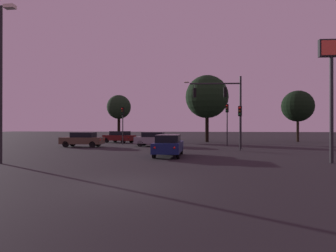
{
  "coord_description": "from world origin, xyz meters",
  "views": [
    {
      "loc": [
        2.73,
        -9.42,
        2.06
      ],
      "look_at": [
        -0.79,
        19.82,
        2.17
      ],
      "focal_mm": 29.15,
      "sensor_mm": 36.0,
      "label": 1
    }
  ],
  "objects_px": {
    "traffic_signal_mast_arm": "(225,100)",
    "parking_lot_lamp_post": "(1,65)",
    "car_nearside_lane": "(169,145)",
    "traffic_light_median": "(123,118)",
    "tree_center_horizon": "(119,107)",
    "car_far_lane": "(119,137)",
    "store_sign_illuminated": "(331,73)",
    "traffic_light_corner_right": "(227,116)",
    "tree_left_far": "(207,97)",
    "traffic_light_corner_left": "(240,119)",
    "car_crossing_left": "(154,139)",
    "tree_behind_sign": "(298,106)",
    "car_crossing_right": "(83,139)"
  },
  "relations": [
    {
      "from": "traffic_signal_mast_arm",
      "to": "parking_lot_lamp_post",
      "type": "height_order",
      "value": "parking_lot_lamp_post"
    },
    {
      "from": "car_nearside_lane",
      "to": "traffic_light_median",
      "type": "bearing_deg",
      "value": 119.5
    },
    {
      "from": "car_nearside_lane",
      "to": "tree_center_horizon",
      "type": "xyz_separation_m",
      "value": [
        -10.34,
        21.83,
        4.32
      ]
    },
    {
      "from": "traffic_light_median",
      "to": "car_far_lane",
      "type": "bearing_deg",
      "value": 113.19
    },
    {
      "from": "traffic_light_median",
      "to": "store_sign_illuminated",
      "type": "relative_size",
      "value": 0.62
    },
    {
      "from": "traffic_light_corner_right",
      "to": "tree_left_far",
      "type": "relative_size",
      "value": 0.5
    },
    {
      "from": "car_far_lane",
      "to": "parking_lot_lamp_post",
      "type": "relative_size",
      "value": 0.51
    },
    {
      "from": "traffic_light_median",
      "to": "traffic_light_corner_left",
      "type": "bearing_deg",
      "value": -28.4
    },
    {
      "from": "tree_left_far",
      "to": "tree_center_horizon",
      "type": "distance_m",
      "value": 13.82
    },
    {
      "from": "traffic_signal_mast_arm",
      "to": "car_crossing_left",
      "type": "height_order",
      "value": "traffic_signal_mast_arm"
    },
    {
      "from": "parking_lot_lamp_post",
      "to": "traffic_signal_mast_arm",
      "type": "bearing_deg",
      "value": 42.88
    },
    {
      "from": "store_sign_illuminated",
      "to": "tree_behind_sign",
      "type": "distance_m",
      "value": 24.22
    },
    {
      "from": "traffic_signal_mast_arm",
      "to": "car_crossing_left",
      "type": "xyz_separation_m",
      "value": [
        -7.27,
        2.11,
        -3.85
      ]
    },
    {
      "from": "car_far_lane",
      "to": "car_crossing_right",
      "type": "bearing_deg",
      "value": -101.48
    },
    {
      "from": "car_crossing_left",
      "to": "tree_center_horizon",
      "type": "distance_m",
      "value": 14.94
    },
    {
      "from": "tree_behind_sign",
      "to": "tree_center_horizon",
      "type": "distance_m",
      "value": 26.08
    },
    {
      "from": "traffic_signal_mast_arm",
      "to": "tree_behind_sign",
      "type": "bearing_deg",
      "value": 49.87
    },
    {
      "from": "car_crossing_right",
      "to": "tree_behind_sign",
      "type": "height_order",
      "value": "tree_behind_sign"
    },
    {
      "from": "parking_lot_lamp_post",
      "to": "traffic_light_median",
      "type": "bearing_deg",
      "value": 83.13
    },
    {
      "from": "tree_behind_sign",
      "to": "car_crossing_left",
      "type": "bearing_deg",
      "value": -148.84
    },
    {
      "from": "car_crossing_left",
      "to": "car_far_lane",
      "type": "bearing_deg",
      "value": 134.04
    },
    {
      "from": "traffic_light_corner_right",
      "to": "parking_lot_lamp_post",
      "type": "relative_size",
      "value": 0.51
    },
    {
      "from": "store_sign_illuminated",
      "to": "tree_center_horizon",
      "type": "bearing_deg",
      "value": 129.34
    },
    {
      "from": "traffic_light_corner_left",
      "to": "car_crossing_left",
      "type": "distance_m",
      "value": 9.65
    },
    {
      "from": "traffic_signal_mast_arm",
      "to": "store_sign_illuminated",
      "type": "distance_m",
      "value": 11.41
    },
    {
      "from": "car_crossing_left",
      "to": "tree_center_horizon",
      "type": "height_order",
      "value": "tree_center_horizon"
    },
    {
      "from": "traffic_signal_mast_arm",
      "to": "traffic_light_corner_right",
      "type": "distance_m",
      "value": 4.04
    },
    {
      "from": "car_nearside_lane",
      "to": "store_sign_illuminated",
      "type": "xyz_separation_m",
      "value": [
        9.66,
        -2.56,
        4.37
      ]
    },
    {
      "from": "traffic_light_corner_left",
      "to": "traffic_light_corner_right",
      "type": "height_order",
      "value": "traffic_light_corner_right"
    },
    {
      "from": "car_crossing_right",
      "to": "parking_lot_lamp_post",
      "type": "relative_size",
      "value": 0.49
    },
    {
      "from": "traffic_light_corner_right",
      "to": "parking_lot_lamp_post",
      "type": "height_order",
      "value": "parking_lot_lamp_post"
    },
    {
      "from": "traffic_light_median",
      "to": "traffic_light_corner_right",
      "type": "bearing_deg",
      "value": -4.1
    },
    {
      "from": "parking_lot_lamp_post",
      "to": "car_crossing_right",
      "type": "bearing_deg",
      "value": 94.12
    },
    {
      "from": "tree_left_far",
      "to": "tree_center_horizon",
      "type": "xyz_separation_m",
      "value": [
        -13.44,
        3.04,
        -1.1
      ]
    },
    {
      "from": "car_nearside_lane",
      "to": "store_sign_illuminated",
      "type": "relative_size",
      "value": 0.62
    },
    {
      "from": "traffic_light_corner_right",
      "to": "traffic_light_median",
      "type": "xyz_separation_m",
      "value": [
        -12.04,
        0.86,
        -0.12
      ]
    },
    {
      "from": "traffic_signal_mast_arm",
      "to": "traffic_light_median",
      "type": "bearing_deg",
      "value": 158.16
    },
    {
      "from": "store_sign_illuminated",
      "to": "tree_left_far",
      "type": "relative_size",
      "value": 0.77
    },
    {
      "from": "tree_left_far",
      "to": "car_nearside_lane",
      "type": "bearing_deg",
      "value": -99.37
    },
    {
      "from": "traffic_light_median",
      "to": "car_nearside_lane",
      "type": "relative_size",
      "value": 1.0
    },
    {
      "from": "car_nearside_lane",
      "to": "traffic_signal_mast_arm",
      "type": "bearing_deg",
      "value": 59.18
    },
    {
      "from": "traffic_light_median",
      "to": "tree_center_horizon",
      "type": "distance_m",
      "value": 10.4
    },
    {
      "from": "traffic_light_median",
      "to": "tree_center_horizon",
      "type": "relative_size",
      "value": 0.63
    },
    {
      "from": "traffic_light_corner_left",
      "to": "parking_lot_lamp_post",
      "type": "xyz_separation_m",
      "value": [
        -14.66,
        -10.36,
        2.79
      ]
    },
    {
      "from": "car_nearside_lane",
      "to": "tree_behind_sign",
      "type": "relative_size",
      "value": 0.61
    },
    {
      "from": "traffic_signal_mast_arm",
      "to": "tree_center_horizon",
      "type": "distance_m",
      "value": 20.58
    },
    {
      "from": "traffic_light_corner_right",
      "to": "traffic_light_corner_left",
      "type": "bearing_deg",
      "value": -84.71
    },
    {
      "from": "tree_behind_sign",
      "to": "traffic_light_corner_left",
      "type": "bearing_deg",
      "value": -123.01
    },
    {
      "from": "tree_center_horizon",
      "to": "car_crossing_right",
      "type": "bearing_deg",
      "value": -88.23
    },
    {
      "from": "tree_left_far",
      "to": "tree_behind_sign",
      "type": "bearing_deg",
      "value": 9.38
    }
  ]
}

